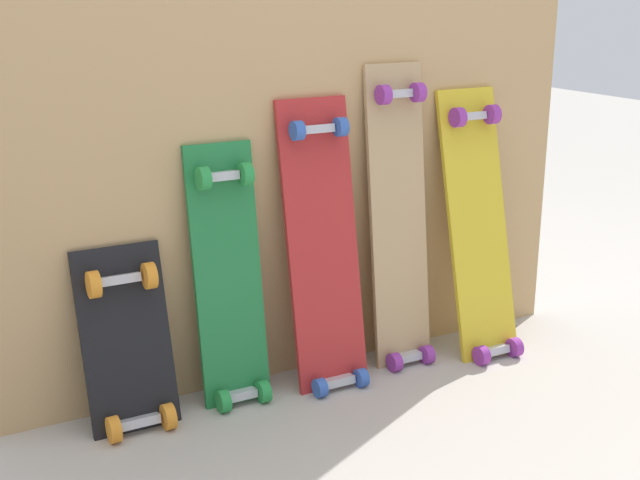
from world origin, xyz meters
name	(u,v)px	position (x,y,z in m)	size (l,w,h in m)	color
ground_plane	(309,374)	(0.00, 0.00, 0.00)	(12.00, 12.00, 0.00)	#B2AAA0
plywood_wall_panel	(297,89)	(0.00, 0.07, 0.86)	(1.90, 0.04, 1.73)	tan
skateboard_black	(129,350)	(-0.56, -0.04, 0.21)	(0.24, 0.20, 0.55)	black
skateboard_green	(230,287)	(-0.26, -0.02, 0.34)	(0.20, 0.18, 0.80)	#1E7238
skateboard_red	(324,257)	(0.03, -0.05, 0.39)	(0.22, 0.23, 0.91)	#B22626
skateboard_natural	(399,228)	(0.30, -0.02, 0.43)	(0.20, 0.19, 0.99)	tan
skateboard_yellow	(480,235)	(0.58, -0.07, 0.39)	(0.22, 0.28, 0.91)	gold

